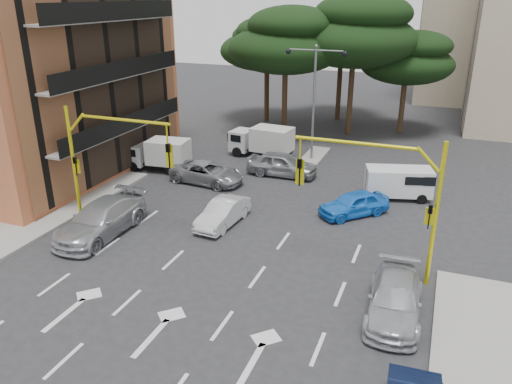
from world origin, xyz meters
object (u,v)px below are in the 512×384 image
box_truck_a (158,155)px  box_truck_b (262,142)px  car_silver_cross_a (207,173)px  car_silver_parked (395,299)px  van_white (398,183)px  street_lamp_center (315,83)px  car_silver_wagon (101,219)px  signal_mast_right (390,189)px  car_white_hatch (223,213)px  car_silver_cross_b (282,164)px  car_blue_compact (354,204)px  signal_mast_left (101,152)px

box_truck_a → box_truck_b: (5.42, 5.18, 0.06)m
car_silver_cross_a → box_truck_b: bearing=-6.2°
car_silver_parked → van_white: (-1.15, 11.65, 0.24)m
street_lamp_center → car_silver_wagon: size_ratio=1.41×
signal_mast_right → street_lamp_center: street_lamp_center is taller
car_silver_cross_a → car_silver_parked: 15.98m
car_silver_cross_a → van_white: van_white is taller
car_silver_cross_a → box_truck_a: (-4.11, 1.01, 0.41)m
car_white_hatch → car_silver_parked: car_silver_parked is taller
street_lamp_center → box_truck_a: bearing=-147.7°
street_lamp_center → box_truck_b: 5.62m
car_silver_wagon → van_white: bearing=38.4°
signal_mast_right → box_truck_b: size_ratio=1.32×
car_white_hatch → box_truck_b: (-2.13, 11.34, 0.49)m
box_truck_a → box_truck_b: size_ratio=0.95×
box_truck_a → box_truck_b: bearing=-52.3°
car_silver_parked → car_white_hatch: bearing=149.0°
car_silver_parked → van_white: bearing=92.6°
car_silver_parked → van_white: 11.71m
car_white_hatch → signal_mast_right: bearing=-9.7°
signal_mast_right → car_silver_wagon: size_ratio=1.09×
car_silver_cross_b → car_silver_parked: bearing=-147.0°
street_lamp_center → car_silver_cross_b: (-0.95, -3.75, -4.66)m
car_white_hatch → car_silver_cross_b: 8.11m
car_silver_wagon → van_white: (12.97, 10.00, 0.11)m
car_blue_compact → car_silver_parked: 8.88m
car_blue_compact → car_silver_cross_a: car_blue_compact is taller
car_silver_cross_b → car_silver_wagon: bearing=153.2°
street_lamp_center → car_silver_cross_a: (-4.89, -6.69, -4.77)m
signal_mast_left → car_silver_cross_a: size_ratio=1.28×
car_silver_cross_b → car_silver_parked: car_silver_cross_b is taller
car_silver_cross_a → signal_mast_right: bearing=-116.3°
box_truck_b → car_white_hatch: bearing=-163.5°
signal_mast_right → street_lamp_center: (-6.80, 14.01, 1.54)m
car_blue_compact → van_white: van_white is taller
signal_mast_left → car_silver_wagon: size_ratio=1.09×
car_silver_cross_a → box_truck_b: size_ratio=1.03×
signal_mast_left → street_lamp_center: street_lamp_center is taller
car_white_hatch → car_silver_parked: bearing=-23.0°
signal_mast_left → car_silver_wagon: signal_mast_left is taller
car_white_hatch → box_truck_b: 11.55m
signal_mast_right → car_blue_compact: 6.93m
signal_mast_left → car_silver_parked: (14.40, -2.64, -3.21)m
car_silver_cross_b → car_white_hatch: bearing=175.9°
van_white → box_truck_b: 10.99m
van_white → car_silver_wagon: bearing=-68.4°
car_silver_cross_a → box_truck_b: box_truck_b is taller
signal_mast_left → car_blue_compact: signal_mast_left is taller
car_silver_parked → car_blue_compact: bearing=107.2°
car_silver_parked → box_truck_b: (-11.18, 16.15, 0.45)m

